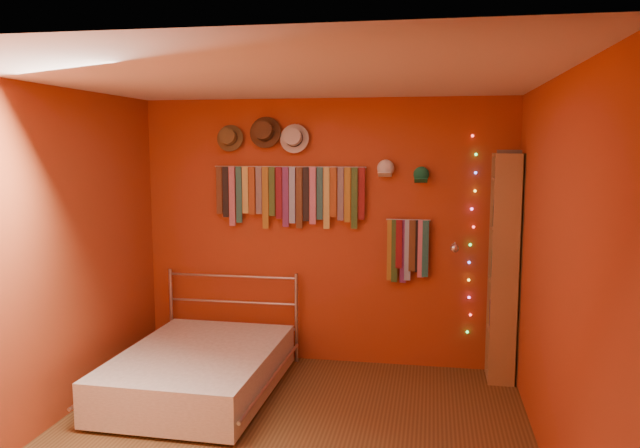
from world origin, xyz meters
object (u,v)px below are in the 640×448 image
Objects in this scene: tie_rack at (290,193)px; bed at (199,370)px; bookshelf at (509,267)px; reading_lamp at (454,248)px.

tie_rack is 1.79m from bed.
bookshelf is at bearing -4.47° from tie_rack.
bed is at bearing -121.04° from tie_rack.
reading_lamp is (1.52, -0.19, -0.45)m from tie_rack.
tie_rack is at bearing 175.53° from bookshelf.
reading_lamp is 2.42m from bed.
reading_lamp is 0.16× the size of bookshelf.
bookshelf is (0.47, 0.03, -0.16)m from reading_lamp.
reading_lamp is at bearing -6.96° from tie_rack.
reading_lamp is at bearing -176.23° from bookshelf.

